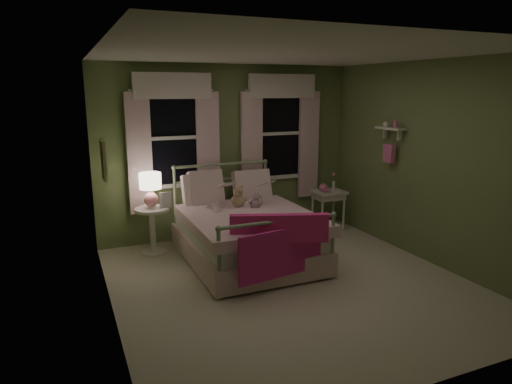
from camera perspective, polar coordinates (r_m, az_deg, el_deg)
name	(u,v)px	position (r m, az deg, el deg)	size (l,w,h in m)	color
room_shell	(293,175)	(5.09, 4.64, 2.15)	(4.20, 4.20, 4.20)	beige
bed	(246,233)	(6.06, -1.32, -5.12)	(1.58, 2.04, 1.18)	white
pink_throw	(280,238)	(5.10, 3.03, -5.82)	(1.09, 0.47, 0.71)	#E22C80
child_left	(215,186)	(6.21, -5.19, 0.72)	(0.27, 0.18, 0.75)	#F7D1DD
child_right	(253,185)	(6.41, -0.42, 0.88)	(0.34, 0.26, 0.69)	#F7D1DD
book_left	(221,189)	(5.98, -4.44, 0.42)	(0.20, 0.27, 0.03)	beige
book_right	(260,188)	(6.18, 0.48, 0.48)	(0.20, 0.27, 0.02)	beige
teddy_bear	(238,198)	(6.19, -2.24, -0.73)	(0.23, 0.19, 0.31)	tan
nightstand_left	(152,224)	(6.44, -12.83, -3.96)	(0.46, 0.46, 0.65)	white
table_lamp	(150,186)	(6.31, -13.06, 0.71)	(0.30, 0.30, 0.47)	pink
book_nightstand	(160,208)	(6.32, -11.91, -1.98)	(0.16, 0.22, 0.02)	beige
nightstand_right	(329,197)	(7.38, 9.05, -0.61)	(0.50, 0.40, 0.64)	white
pink_toy	(324,188)	(7.29, 8.45, 0.52)	(0.14, 0.19, 0.14)	pink
bud_vase	(334,181)	(7.44, 9.69, 1.35)	(0.06, 0.06, 0.28)	white
window_left	(174,133)	(6.65, -10.22, 7.26)	(1.34, 0.13, 1.96)	black
window_right	(281,129)	(7.23, 3.12, 7.86)	(1.34, 0.13, 1.96)	black
wall_shelf	(390,141)	(6.70, 16.38, 6.13)	(0.15, 0.50, 0.60)	white
framed_picture	(104,160)	(5.09, -18.52, 3.80)	(0.03, 0.32, 0.42)	beige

